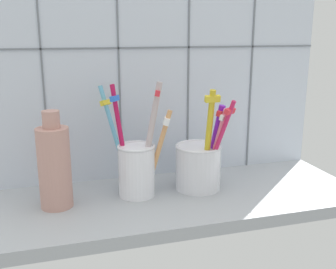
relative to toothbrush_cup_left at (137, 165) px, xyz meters
The scene contains 5 objects.
counter_slab 8.53cm from the toothbrush_cup_left, 24.47° to the right, with size 64.00×22.00×2.00cm, color #9EA3A8.
tile_wall_back 18.82cm from the toothbrush_cup_left, 60.88° to the left, with size 64.00×2.20×45.00cm.
toothbrush_cup_left is the anchor object (origin of this frame).
toothbrush_cup_right 10.96cm from the toothbrush_cup_left, ahead, with size 8.44×9.88×17.76cm.
ceramic_vase 13.13cm from the toothbrush_cup_left, behind, with size 4.96×4.96×15.23cm.
Camera 1 is at (-17.87, -59.05, 28.71)cm, focal length 42.85 mm.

